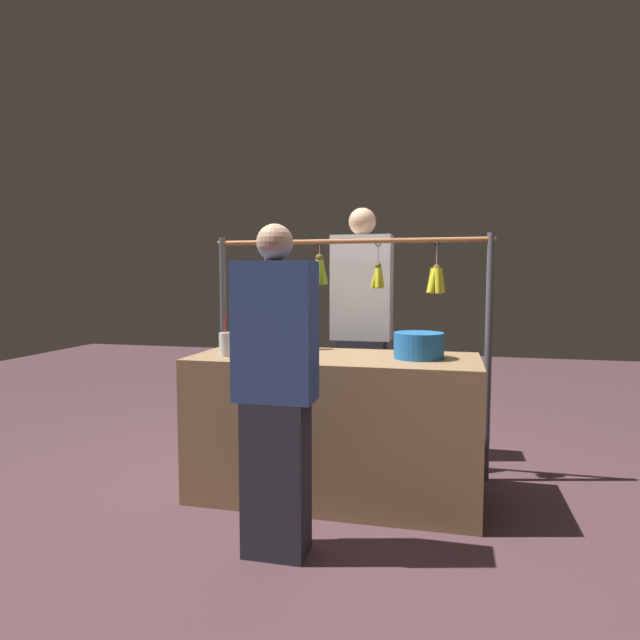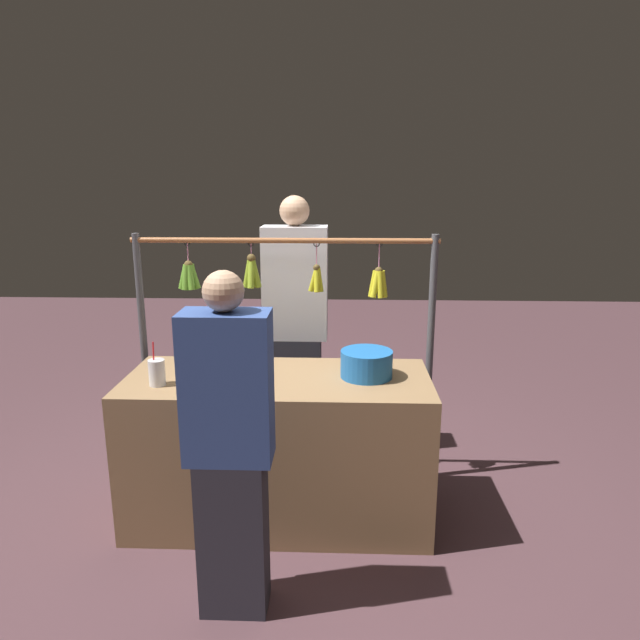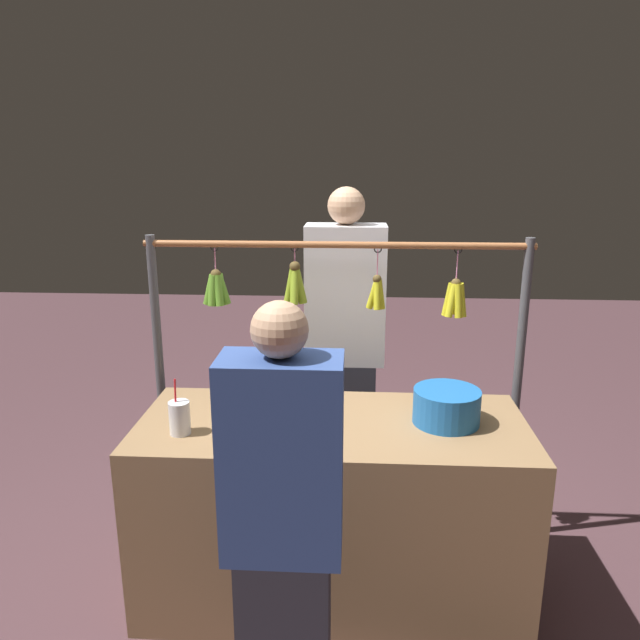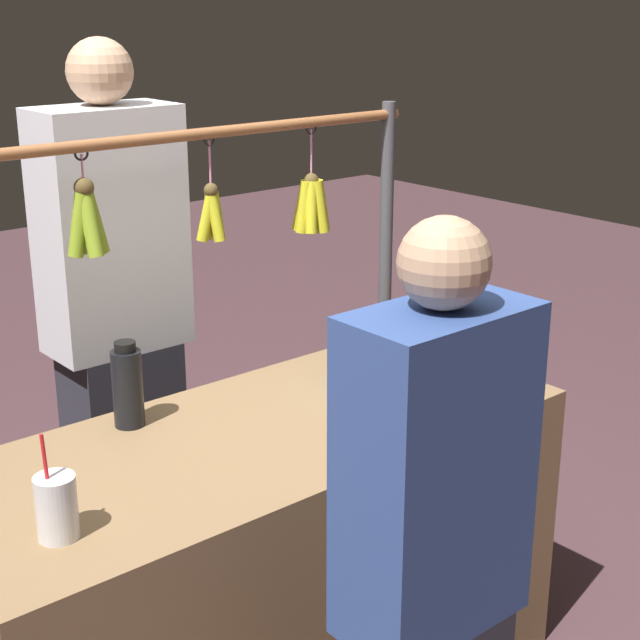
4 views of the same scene
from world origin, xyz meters
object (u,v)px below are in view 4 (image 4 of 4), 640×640
water_bottle (128,386)px  vendor_person (118,335)px  drink_cup (56,507)px  customer_person (430,605)px  blue_bucket (386,359)px

water_bottle → vendor_person: vendor_person is taller
vendor_person → drink_cup: bearing=54.5°
water_bottle → drink_cup: (0.39, 0.39, -0.04)m
vendor_person → customer_person: bearing=83.8°
vendor_person → blue_bucket: bearing=120.7°
drink_cup → vendor_person: vendor_person is taller
blue_bucket → drink_cup: (1.09, 0.17, -0.00)m
drink_cup → customer_person: 0.77m
water_bottle → customer_person: bearing=95.8°
customer_person → drink_cup: bearing=-50.0°
water_bottle → vendor_person: bearing=-116.5°
blue_bucket → vendor_person: (0.44, -0.74, -0.03)m
drink_cup → blue_bucket: bearing=-171.2°
water_bottle → blue_bucket: bearing=162.5°
blue_bucket → vendor_person: 0.86m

